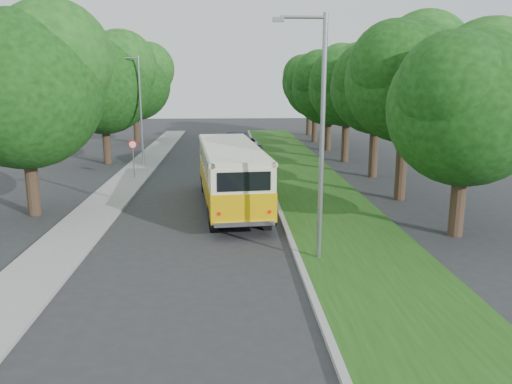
{
  "coord_description": "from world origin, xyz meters",
  "views": [
    {
      "loc": [
        1.31,
        -18.32,
        6.03
      ],
      "look_at": [
        2.39,
        1.55,
        1.5
      ],
      "focal_mm": 35.0,
      "sensor_mm": 36.0,
      "label": 1
    }
  ],
  "objects": [
    {
      "name": "ground",
      "position": [
        0.0,
        0.0,
        0.0
      ],
      "size": [
        120.0,
        120.0,
        0.0
      ],
      "primitive_type": "plane",
      "color": "#2A2A2C",
      "rests_on": "ground"
    },
    {
      "name": "warning_sign",
      "position": [
        -4.5,
        11.98,
        1.71
      ],
      "size": [
        0.56,
        0.1,
        2.5
      ],
      "color": "gray",
      "rests_on": "ground"
    },
    {
      "name": "car_white",
      "position": [
        2.68,
        18.54,
        0.68
      ],
      "size": [
        1.61,
        4.2,
        1.36
      ],
      "primitive_type": "imported",
      "rotation": [
        0.0,
        0.0,
        -0.04
      ],
      "color": "white",
      "rests_on": "ground"
    },
    {
      "name": "sidewalk",
      "position": [
        -4.8,
        5.0,
        0.06
      ],
      "size": [
        2.2,
        70.0,
        0.12
      ],
      "primitive_type": "cube",
      "color": "gray",
      "rests_on": "ground"
    },
    {
      "name": "lamppost_far",
      "position": [
        -4.7,
        16.0,
        4.12
      ],
      "size": [
        1.71,
        0.16,
        7.5
      ],
      "color": "gray",
      "rests_on": "ground"
    },
    {
      "name": "curb",
      "position": [
        3.6,
        5.0,
        0.07
      ],
      "size": [
        0.2,
        70.0,
        0.15
      ],
      "primitive_type": "cube",
      "color": "gray",
      "rests_on": "ground"
    },
    {
      "name": "vintage_bus",
      "position": [
        1.38,
        4.92,
        1.52
      ],
      "size": [
        3.59,
        10.45,
        3.04
      ],
      "primitive_type": null,
      "rotation": [
        0.0,
        0.0,
        0.09
      ],
      "color": "#E9B107",
      "rests_on": "ground"
    },
    {
      "name": "lamppost_near",
      "position": [
        4.21,
        -2.5,
        4.37
      ],
      "size": [
        1.71,
        0.16,
        8.0
      ],
      "color": "gray",
      "rests_on": "ground"
    },
    {
      "name": "car_blue",
      "position": [
        1.16,
        22.7,
        0.75
      ],
      "size": [
        3.63,
        5.54,
        1.49
      ],
      "primitive_type": "imported",
      "rotation": [
        0.0,
        0.0,
        -0.33
      ],
      "color": "navy",
      "rests_on": "ground"
    },
    {
      "name": "treeline",
      "position": [
        3.15,
        17.99,
        5.93
      ],
      "size": [
        24.27,
        41.91,
        9.46
      ],
      "color": "#332319",
      "rests_on": "ground"
    },
    {
      "name": "grass_verge",
      "position": [
        5.95,
        5.0,
        0.07
      ],
      "size": [
        4.5,
        70.0,
        0.13
      ],
      "primitive_type": "cube",
      "color": "#224813",
      "rests_on": "ground"
    },
    {
      "name": "car_silver",
      "position": [
        2.94,
        12.54,
        0.63
      ],
      "size": [
        1.78,
        3.8,
        1.26
      ],
      "primitive_type": "imported",
      "rotation": [
        0.0,
        0.0,
        0.08
      ],
      "color": "#A9A9AD",
      "rests_on": "ground"
    },
    {
      "name": "car_grey",
      "position": [
        2.77,
        22.63,
        0.65
      ],
      "size": [
        2.52,
        4.82,
        1.3
      ],
      "primitive_type": "imported",
      "rotation": [
        0.0,
        0.0,
        0.08
      ],
      "color": "slate",
      "rests_on": "ground"
    }
  ]
}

